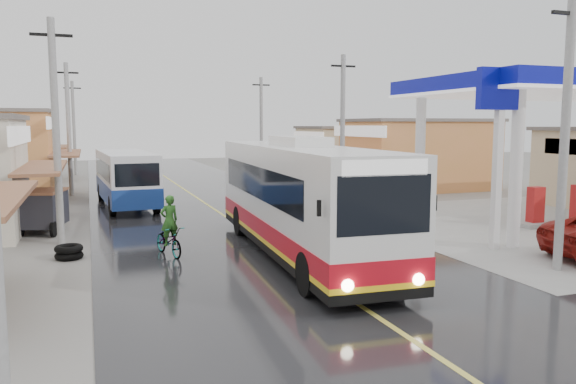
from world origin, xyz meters
name	(u,v)px	position (x,y,z in m)	size (l,w,h in m)	color
ground	(342,295)	(0.00, 0.00, 0.00)	(120.00, 120.00, 0.00)	slate
road	(216,210)	(0.00, 15.00, 0.01)	(12.00, 90.00, 0.02)	black
centre_line	(216,210)	(0.00, 15.00, 0.02)	(0.15, 90.00, 0.01)	#D8CC4C
shopfronts_right	(499,204)	(15.00, 12.00, 0.00)	(11.00, 44.00, 4.80)	#B9B2A2
utility_poles_left	(68,215)	(-7.00, 16.00, 0.00)	(1.60, 50.00, 8.00)	gray
utility_poles_right	(342,204)	(7.00, 15.00, 0.00)	(1.60, 36.00, 8.00)	gray
coach_bus	(298,199)	(0.48, 4.46, 1.88)	(3.39, 12.62, 3.91)	silver
second_bus	(126,177)	(-4.13, 17.96, 1.55)	(2.85, 8.77, 2.87)	silver
cyclist	(169,236)	(-3.56, 5.80, 0.67)	(1.15, 2.00, 2.04)	black
tricycle_near	(44,209)	(-7.71, 11.45, 0.99)	(1.96, 2.54, 1.73)	#26262D
tyre_stack	(69,252)	(-6.67, 6.45, 0.23)	(0.89, 0.89, 0.46)	black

